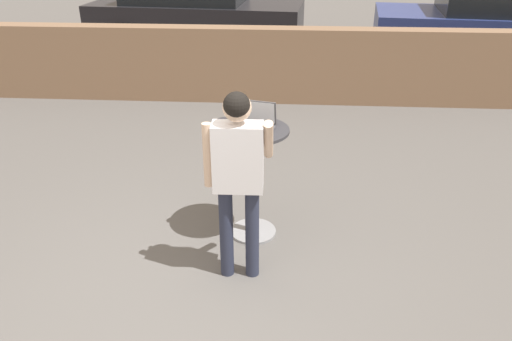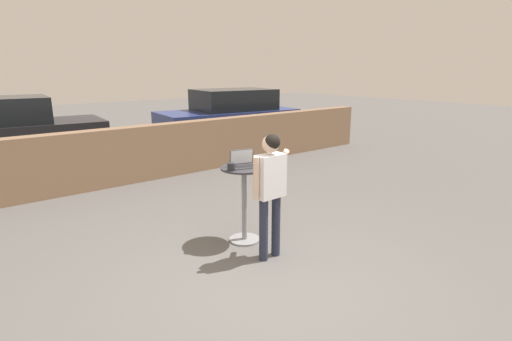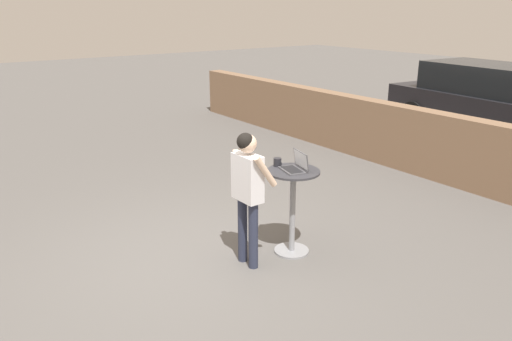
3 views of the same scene
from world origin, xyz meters
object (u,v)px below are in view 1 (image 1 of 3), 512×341
Objects in this scene: standing_person at (238,167)px; cafe_table at (253,169)px; parked_car_further_down at (494,23)px; laptop at (254,122)px; coffee_mug at (224,125)px; parked_car_near_street at (194,10)px.

cafe_table is at bearing 83.63° from standing_person.
laptop is at bearing -124.00° from parked_car_further_down.
laptop reaches higher than coffee_mug.
laptop is at bearing -75.86° from parked_car_near_street.
cafe_table is 7.48m from parked_car_further_down.
standing_person reaches higher than cafe_table.
parked_car_near_street reaches higher than coffee_mug.
laptop is 0.64m from standing_person.
parked_car_near_street is at bearing 168.89° from parked_car_further_down.
standing_person is 0.35× the size of parked_car_further_down.
parked_car_near_street is 6.14m from parked_car_further_down.
parked_car_further_down reaches higher than standing_person.
coffee_mug is 0.03× the size of parked_car_further_down.
cafe_table is 0.23× the size of parked_car_further_down.
standing_person is at bearing -96.37° from cafe_table.
parked_car_further_down reaches higher than parked_car_near_street.
parked_car_further_down is (4.18, 6.20, 0.17)m from cafe_table.
parked_car_near_street is 1.06× the size of parked_car_further_down.
parked_car_further_down is (4.17, 6.18, -0.26)m from laptop.
cafe_table is 0.22× the size of parked_car_near_street.
cafe_table is 0.66× the size of standing_person.
cafe_table is 0.44m from laptop.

